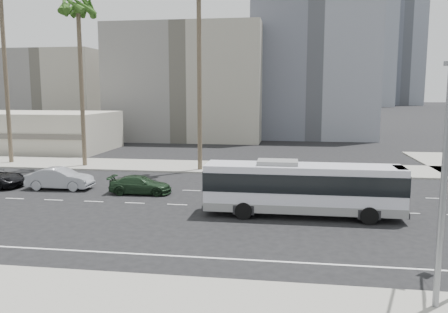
% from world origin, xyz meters
% --- Properties ---
extents(ground, '(700.00, 700.00, 0.00)m').
position_xyz_m(ground, '(0.00, 0.00, 0.00)').
color(ground, black).
rests_on(ground, ground).
extents(sidewalk_north, '(120.00, 7.00, 0.15)m').
position_xyz_m(sidewalk_north, '(0.00, 15.50, 0.07)').
color(sidewalk_north, gray).
rests_on(sidewalk_north, ground).
extents(commercial_low, '(22.00, 12.16, 5.00)m').
position_xyz_m(commercial_low, '(-30.00, 25.99, 2.50)').
color(commercial_low, '#B2AC9B').
rests_on(commercial_low, ground).
extents(midrise_beige_west, '(24.00, 18.00, 18.00)m').
position_xyz_m(midrise_beige_west, '(-12.00, 45.00, 9.00)').
color(midrise_beige_west, gray).
rests_on(midrise_beige_west, ground).
extents(midrise_gray_center, '(20.00, 20.00, 26.00)m').
position_xyz_m(midrise_gray_center, '(8.00, 52.00, 13.00)').
color(midrise_gray_center, slate).
rests_on(midrise_gray_center, ground).
extents(midrise_beige_far, '(18.00, 16.00, 15.00)m').
position_xyz_m(midrise_beige_far, '(-38.00, 50.00, 7.50)').
color(midrise_beige_far, gray).
rests_on(midrise_beige_far, ground).
extents(civic_tower, '(42.00, 42.00, 129.00)m').
position_xyz_m(civic_tower, '(-2.00, 250.00, 38.83)').
color(civic_tower, beige).
rests_on(civic_tower, ground).
extents(highrise_right, '(26.00, 26.00, 70.00)m').
position_xyz_m(highrise_right, '(45.00, 230.00, 35.00)').
color(highrise_right, slate).
rests_on(highrise_right, ground).
extents(highrise_far, '(22.00, 22.00, 60.00)m').
position_xyz_m(highrise_far, '(70.00, 260.00, 30.00)').
color(highrise_far, slate).
rests_on(highrise_far, ground).
extents(city_bus, '(11.98, 2.94, 3.44)m').
position_xyz_m(city_bus, '(5.33, -1.57, 1.81)').
color(city_bus, silver).
rests_on(city_bus, ground).
extents(car_a, '(2.11, 4.75, 1.36)m').
position_xyz_m(car_a, '(-6.57, 2.89, 0.68)').
color(car_a, '#1A311C').
rests_on(car_a, ground).
extents(car_b, '(1.91, 5.16, 1.68)m').
position_xyz_m(car_b, '(-13.39, 3.55, 0.84)').
color(car_b, '#93969D').
rests_on(car_b, ground).
extents(streetlight_corner, '(1.73, 4.00, 8.80)m').
position_xyz_m(streetlight_corner, '(9.83, -12.83, 4.95)').
color(streetlight_corner, slate).
rests_on(streetlight_corner, ground).
extents(palm_mid, '(5.55, 5.55, 17.14)m').
position_xyz_m(palm_mid, '(-16.35, 14.11, 15.42)').
color(palm_mid, brown).
rests_on(palm_mid, ground).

